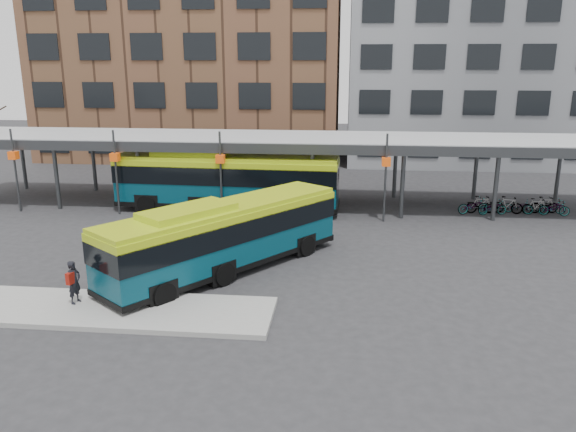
% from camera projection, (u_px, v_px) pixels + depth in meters
% --- Properties ---
extents(ground, '(120.00, 120.00, 0.00)m').
position_uv_depth(ground, '(244.00, 284.00, 22.03)').
color(ground, '#28282B').
rests_on(ground, ground).
extents(boarding_island, '(14.00, 3.00, 0.18)m').
position_uv_depth(boarding_island, '(75.00, 308.00, 19.68)').
color(boarding_island, gray).
rests_on(boarding_island, ground).
extents(canopy, '(40.00, 6.53, 4.80)m').
position_uv_depth(canopy, '(280.00, 141.00, 33.34)').
color(canopy, '#999B9E').
rests_on(canopy, ground).
extents(building_brick, '(26.00, 14.00, 22.00)m').
position_uv_depth(building_brick, '(195.00, 32.00, 50.78)').
color(building_brick, brown).
rests_on(building_brick, ground).
extents(building_grey, '(24.00, 14.00, 20.00)m').
position_uv_depth(building_grey, '(490.00, 43.00, 48.49)').
color(building_grey, slate).
rests_on(building_grey, ground).
extents(bus_front, '(8.69, 10.29, 3.08)m').
position_uv_depth(bus_front, '(225.00, 234.00, 23.02)').
color(bus_front, '#063B4B').
rests_on(bus_front, ground).
extents(bus_rear, '(12.96, 3.31, 3.55)m').
position_uv_depth(bus_rear, '(226.00, 179.00, 32.55)').
color(bus_rear, '#063B4B').
rests_on(bus_rear, ground).
extents(pedestrian, '(0.50, 0.66, 1.56)m').
position_uv_depth(pedestrian, '(74.00, 282.00, 19.72)').
color(pedestrian, black).
rests_on(pedestrian, boarding_island).
extents(bike_rack, '(6.34, 1.47, 1.03)m').
position_uv_depth(bike_rack, '(515.00, 206.00, 32.10)').
color(bike_rack, slate).
rests_on(bike_rack, ground).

